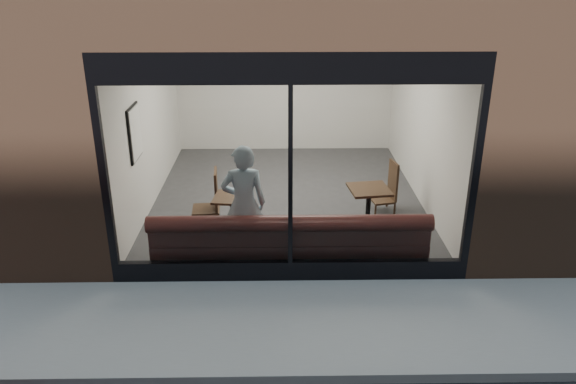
{
  "coord_description": "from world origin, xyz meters",
  "views": [
    {
      "loc": [
        -0.15,
        -4.87,
        4.23
      ],
      "look_at": [
        -0.03,
        2.4,
        1.21
      ],
      "focal_mm": 35.0,
      "sensor_mm": 36.0,
      "label": 1
    }
  ],
  "objects_px": {
    "cafe_chair_left": "(206,209)",
    "cafe_chair_right": "(382,200)",
    "person": "(244,204)",
    "cafe_table_left": "(232,198)",
    "banquette": "(290,252)",
    "cafe_table_right": "(369,189)"
  },
  "relations": [
    {
      "from": "banquette",
      "to": "cafe_table_left",
      "type": "relative_size",
      "value": 7.06
    },
    {
      "from": "banquette",
      "to": "cafe_chair_right",
      "type": "bearing_deg",
      "value": 48.05
    },
    {
      "from": "cafe_chair_left",
      "to": "cafe_chair_right",
      "type": "xyz_separation_m",
      "value": [
        3.1,
        0.36,
        0.0
      ]
    },
    {
      "from": "banquette",
      "to": "person",
      "type": "height_order",
      "value": "person"
    },
    {
      "from": "cafe_chair_left",
      "to": "cafe_table_left",
      "type": "bearing_deg",
      "value": 123.72
    },
    {
      "from": "person",
      "to": "cafe_table_right",
      "type": "bearing_deg",
      "value": -159.34
    },
    {
      "from": "cafe_table_left",
      "to": "cafe_table_right",
      "type": "distance_m",
      "value": 2.25
    },
    {
      "from": "banquette",
      "to": "cafe_table_left",
      "type": "distance_m",
      "value": 1.35
    },
    {
      "from": "cafe_table_right",
      "to": "cafe_chair_right",
      "type": "relative_size",
      "value": 1.68
    },
    {
      "from": "cafe_table_left",
      "to": "cafe_table_right",
      "type": "xyz_separation_m",
      "value": [
        2.23,
        0.3,
        0.0
      ]
    },
    {
      "from": "cafe_table_left",
      "to": "person",
      "type": "bearing_deg",
      "value": -70.33
    },
    {
      "from": "banquette",
      "to": "cafe_chair_right",
      "type": "height_order",
      "value": "banquette"
    },
    {
      "from": "cafe_table_left",
      "to": "cafe_table_right",
      "type": "height_order",
      "value": "cafe_table_right"
    },
    {
      "from": "cafe_table_left",
      "to": "cafe_chair_right",
      "type": "distance_m",
      "value": 2.83
    },
    {
      "from": "cafe_table_left",
      "to": "cafe_chair_right",
      "type": "bearing_deg",
      "value": 21.47
    },
    {
      "from": "person",
      "to": "cafe_table_left",
      "type": "distance_m",
      "value": 0.69
    },
    {
      "from": "cafe_table_right",
      "to": "cafe_table_left",
      "type": "bearing_deg",
      "value": -172.24
    },
    {
      "from": "cafe_chair_right",
      "to": "cafe_table_right",
      "type": "bearing_deg",
      "value": 51.82
    },
    {
      "from": "cafe_chair_left",
      "to": "cafe_table_right",
      "type": "bearing_deg",
      "value": 168.28
    },
    {
      "from": "person",
      "to": "cafe_chair_left",
      "type": "distance_m",
      "value": 1.63
    },
    {
      "from": "banquette",
      "to": "cafe_table_right",
      "type": "relative_size",
      "value": 6.27
    },
    {
      "from": "cafe_chair_right",
      "to": "person",
      "type": "bearing_deg",
      "value": 23.59
    }
  ]
}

